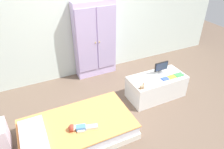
# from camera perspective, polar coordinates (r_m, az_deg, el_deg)

# --- Properties ---
(ground_plane) EXTENTS (10.00, 10.00, 0.02)m
(ground_plane) POSITION_cam_1_polar(r_m,az_deg,el_deg) (3.41, 2.40, -11.62)
(ground_plane) COLOR brown
(back_wall) EXTENTS (6.40, 0.05, 2.70)m
(back_wall) POSITION_cam_1_polar(r_m,az_deg,el_deg) (4.04, -8.01, 17.63)
(back_wall) COLOR silver
(back_wall) RESTS_ON ground_plane
(bed) EXTENTS (1.56, 0.88, 0.25)m
(bed) POSITION_cam_1_polar(r_m,az_deg,el_deg) (3.09, -9.32, -14.64)
(bed) COLOR silver
(bed) RESTS_ON ground_plane
(pillow) EXTENTS (0.32, 0.63, 0.06)m
(pillow) POSITION_cam_1_polar(r_m,az_deg,el_deg) (2.94, -20.83, -15.42)
(pillow) COLOR silver
(pillow) RESTS_ON bed
(doll) EXTENTS (0.39, 0.17, 0.10)m
(doll) POSITION_cam_1_polar(r_m,az_deg,el_deg) (2.88, -9.43, -14.21)
(doll) COLOR #4C84C6
(doll) RESTS_ON bed
(wardrobe) EXTENTS (0.81, 0.27, 1.51)m
(wardrobe) POSITION_cam_1_polar(r_m,az_deg,el_deg) (4.13, -4.69, 9.47)
(wardrobe) COLOR silver
(wardrobe) RESTS_ON ground_plane
(tv_stand) EXTENTS (1.00, 0.49, 0.41)m
(tv_stand) POSITION_cam_1_polar(r_m,az_deg,el_deg) (3.78, 12.01, -3.25)
(tv_stand) COLOR silver
(tv_stand) RESTS_ON ground_plane
(tv_monitor) EXTENTS (0.26, 0.10, 0.22)m
(tv_monitor) POSITION_cam_1_polar(r_m,az_deg,el_deg) (3.72, 13.37, 2.04)
(tv_monitor) COLOR #99999E
(tv_monitor) RESTS_ON tv_stand
(rocking_horse_toy) EXTENTS (0.09, 0.04, 0.11)m
(rocking_horse_toy) POSITION_cam_1_polar(r_m,az_deg,el_deg) (3.31, 8.37, -3.09)
(rocking_horse_toy) COLOR #8E6642
(rocking_horse_toy) RESTS_ON tv_stand
(book_blue) EXTENTS (0.12, 0.09, 0.02)m
(book_blue) POSITION_cam_1_polar(r_m,az_deg,el_deg) (3.63, 14.35, -1.14)
(book_blue) COLOR blue
(book_blue) RESTS_ON tv_stand
(book_yellow) EXTENTS (0.15, 0.10, 0.01)m
(book_yellow) POSITION_cam_1_polar(r_m,az_deg,el_deg) (3.71, 15.95, -0.67)
(book_yellow) COLOR gold
(book_yellow) RESTS_ON tv_stand
(book_green) EXTENTS (0.16, 0.11, 0.01)m
(book_green) POSITION_cam_1_polar(r_m,az_deg,el_deg) (3.81, 17.86, -0.07)
(book_green) COLOR #429E51
(book_green) RESTS_ON tv_stand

